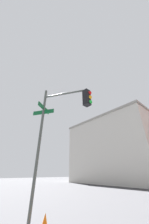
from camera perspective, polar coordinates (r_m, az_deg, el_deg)
name	(u,v)px	position (r m, az deg, el deg)	size (l,w,h in m)	color
traffic_signal_near	(62,116)	(5.46, -5.87, -2.10)	(2.49, 1.80, 5.59)	#474C47
building_stucco	(127,153)	(31.87, 23.90, -17.28)	(17.00, 21.56, 11.88)	#BCB7AD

